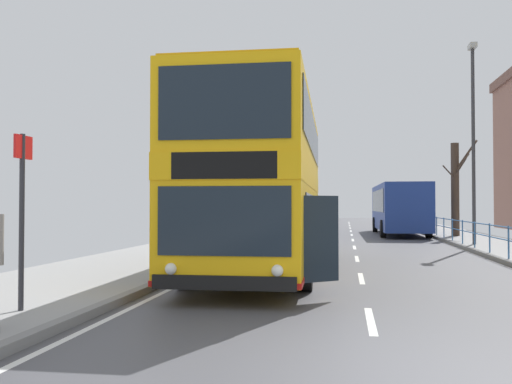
% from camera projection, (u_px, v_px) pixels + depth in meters
% --- Properties ---
extents(ground, '(15.80, 140.00, 0.20)m').
position_uv_depth(ground, '(312.00, 366.00, 5.75)').
color(ground, '#4B4B50').
extents(double_decker_bus_main, '(3.47, 10.80, 4.38)m').
position_uv_depth(double_decker_bus_main, '(264.00, 184.00, 14.31)').
color(double_decker_bus_main, '#F4B20F').
rests_on(double_decker_bus_main, ground).
extents(background_bus_far_lane, '(2.73, 10.28, 2.93)m').
position_uv_depth(background_bus_far_lane, '(399.00, 207.00, 32.28)').
color(background_bus_far_lane, navy).
rests_on(background_bus_far_lane, ground).
extents(pedestrian_railing_far_kerb, '(0.05, 28.12, 0.98)m').
position_uv_depth(pedestrian_railing_far_kerb, '(498.00, 234.00, 17.33)').
color(pedestrian_railing_far_kerb, '#386BA8').
rests_on(pedestrian_railing_far_kerb, ground).
extents(bus_stop_sign_near, '(0.08, 0.44, 2.69)m').
position_uv_depth(bus_stop_sign_near, '(22.00, 202.00, 8.30)').
color(bus_stop_sign_near, '#2D2D33').
rests_on(bus_stop_sign_near, ground).
extents(street_lamp_far_side, '(0.28, 0.60, 8.28)m').
position_uv_depth(street_lamp_far_side, '(473.00, 129.00, 22.43)').
color(street_lamp_far_side, '#38383D').
rests_on(street_lamp_far_side, ground).
extents(bare_tree_far_00, '(1.86, 2.88, 4.93)m').
position_uv_depth(bare_tree_far_00, '(456.00, 188.00, 28.51)').
color(bare_tree_far_00, '#423328').
rests_on(bare_tree_far_00, ground).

